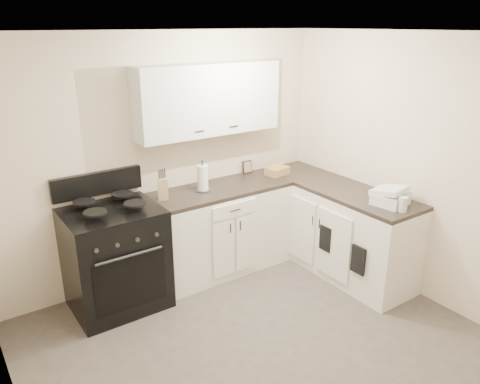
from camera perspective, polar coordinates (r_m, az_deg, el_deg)
floor at (r=4.03m, az=4.16°, el=-19.50°), size 3.60×3.60×0.00m
ceiling at (r=3.12m, az=5.36°, el=18.79°), size 3.60×3.60×0.00m
wall_back at (r=4.83m, az=-8.97°, el=3.96°), size 3.60×0.00×3.60m
wall_right at (r=4.68m, az=22.06°, el=2.19°), size 0.00×3.60×3.60m
wall_left at (r=2.73m, az=-26.62°, el=-10.98°), size 0.00×3.60×3.60m
base_cabinets_back at (r=5.05m, az=-2.63°, el=-4.78°), size 1.55×0.60×0.90m
base_cabinets_right at (r=5.21m, az=11.35°, el=-4.33°), size 0.60×1.90×0.90m
countertop_back at (r=4.87m, az=-2.71°, el=0.25°), size 1.55×0.60×0.04m
countertop_right at (r=5.04m, az=11.71°, el=0.55°), size 0.60×1.90×0.04m
upper_cabinets at (r=4.77m, az=-3.87°, el=11.22°), size 1.55×0.30×0.70m
stove at (r=4.58m, az=-14.96°, el=-8.09°), size 0.85×0.73×1.03m
knife_block at (r=4.58m, az=-9.38°, el=0.40°), size 0.12×0.12×0.21m
paper_towel at (r=4.76m, az=-4.57°, el=1.72°), size 0.12×0.12×0.27m
picture_frame at (r=5.34m, az=0.90°, el=3.09°), size 0.12×0.05×0.14m
wicker_basket at (r=5.31m, az=4.56°, el=2.59°), size 0.28×0.21×0.09m
countertop_grill at (r=4.63m, az=17.86°, el=-0.80°), size 0.34×0.32×0.11m
glass_jar at (r=4.48m, az=19.24°, el=-1.45°), size 0.09×0.09×0.14m
oven_mitt_near at (r=4.62m, az=14.20°, el=-8.03°), size 0.02×0.16×0.28m
oven_mitt_far at (r=4.86m, az=10.37°, el=-5.60°), size 0.02×0.15×0.27m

